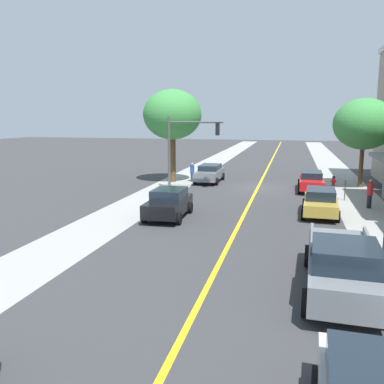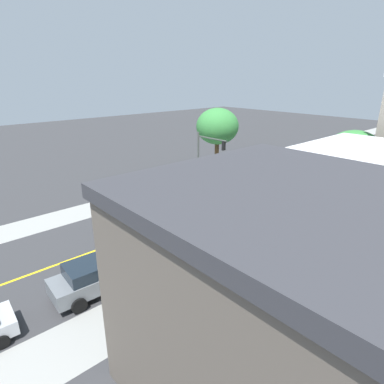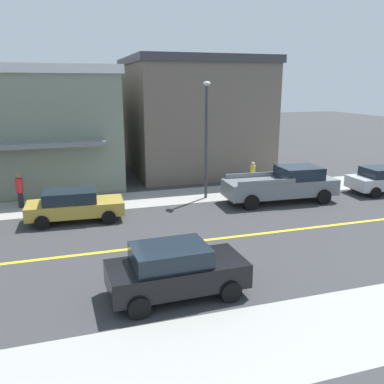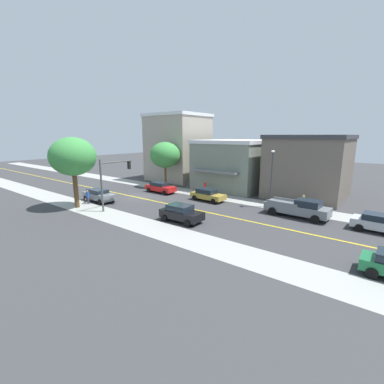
{
  "view_description": "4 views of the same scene",
  "coord_description": "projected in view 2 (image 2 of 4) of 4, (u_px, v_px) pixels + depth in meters",
  "views": [
    {
      "loc": [
        -2.53,
        32.46,
        5.5
      ],
      "look_at": [
        2.28,
        12.67,
        1.79
      ],
      "focal_mm": 38.55,
      "sensor_mm": 36.0,
      "label": 1
    },
    {
      "loc": [
        -18.71,
        25.91,
        11.19
      ],
      "look_at": [
        1.32,
        8.02,
        1.48
      ],
      "focal_mm": 30.02,
      "sensor_mm": 36.0,
      "label": 2
    },
    {
      "loc": [
        14.96,
        8.19,
        6.21
      ],
      "look_at": [
        -0.01,
        12.92,
        2.09
      ],
      "focal_mm": 38.49,
      "sensor_mm": 36.0,
      "label": 3
    },
    {
      "loc": [
        22.31,
        26.74,
        7.99
      ],
      "look_at": [
        -0.02,
        9.29,
        1.92
      ],
      "focal_mm": 24.87,
      "sensor_mm": 36.0,
      "label": 4
    }
  ],
  "objects": [
    {
      "name": "fire_hydrant",
      "position": [
        324.0,
        197.0,
        30.36
      ],
      "size": [
        0.44,
        0.24,
        0.83
      ],
      "color": "red",
      "rests_on": "ground"
    },
    {
      "name": "grey_sedan_right_curb",
      "position": [
        239.0,
        172.0,
        37.09
      ],
      "size": [
        2.07,
        4.65,
        1.48
      ],
      "rotation": [
        0.0,
        0.0,
        1.56
      ],
      "color": "slate",
      "rests_on": "ground"
    },
    {
      "name": "pale_office_building",
      "position": [
        288.0,
        300.0,
        10.91
      ],
      "size": [
        9.81,
        9.38,
        8.04
      ],
      "rotation": [
        0.0,
        0.0,
        -1.57
      ],
      "color": "#665B51",
      "rests_on": "ground"
    },
    {
      "name": "pedestrian_blue_shirt",
      "position": [
        229.0,
        169.0,
        38.08
      ],
      "size": [
        0.36,
        0.36,
        1.63
      ],
      "rotation": [
        0.0,
        0.0,
        2.75
      ],
      "color": "#33384C",
      "rests_on": "ground"
    },
    {
      "name": "street_tree_left_near",
      "position": [
        217.0,
        127.0,
        37.29
      ],
      "size": [
        4.92,
        4.92,
        7.81
      ],
      "color": "brown",
      "rests_on": "ground"
    },
    {
      "name": "street_tree_right_corner",
      "position": [
        353.0,
        154.0,
        27.3
      ],
      "size": [
        4.68,
        4.68,
        6.97
      ],
      "color": "brown",
      "rests_on": "ground"
    },
    {
      "name": "pedestrian_red_shirt",
      "position": [
        289.0,
        221.0,
        24.05
      ],
      "size": [
        0.36,
        0.36,
        1.8
      ],
      "rotation": [
        0.0,
        0.0,
        2.42
      ],
      "color": "black",
      "rests_on": "ground"
    },
    {
      "name": "pedestrian_yellow_shirt",
      "position": [
        140.0,
        296.0,
        15.91
      ],
      "size": [
        0.31,
        0.31,
        1.69
      ],
      "rotation": [
        0.0,
        0.0,
        1.55
      ],
      "color": "black",
      "rests_on": "ground"
    },
    {
      "name": "ground_plane",
      "position": [
        258.0,
        191.0,
        33.16
      ],
      "size": [
        140.0,
        140.0,
        0.0
      ],
      "primitive_type": "plane",
      "color": "#38383A"
    },
    {
      "name": "grey_pickup_truck",
      "position": [
        104.0,
        273.0,
        17.71
      ],
      "size": [
        2.53,
        6.17,
        1.9
      ],
      "rotation": [
        0.0,
        0.0,
        1.53
      ],
      "color": "slate",
      "rests_on": "ground"
    },
    {
      "name": "sidewalk_left",
      "position": [
        322.0,
        211.0,
        28.27
      ],
      "size": [
        3.28,
        126.0,
        0.01
      ],
      "primitive_type": "cube",
      "color": "#9E9E99",
      "rests_on": "ground"
    },
    {
      "name": "black_sedan_right_curb",
      "position": [
        146.0,
        199.0,
        28.7
      ],
      "size": [
        2.17,
        4.18,
        1.6
      ],
      "rotation": [
        0.0,
        0.0,
        1.6
      ],
      "color": "black",
      "rests_on": "ground"
    },
    {
      "name": "small_dog",
      "position": [
        235.0,
        172.0,
        38.68
      ],
      "size": [
        0.46,
        0.65,
        0.5
      ],
      "rotation": [
        0.0,
        0.0,
        4.24
      ],
      "color": "#4C3828",
      "rests_on": "ground"
    },
    {
      "name": "sidewalk_right",
      "position": [
        211.0,
        176.0,
        38.04
      ],
      "size": [
        3.28,
        126.0,
        0.01
      ],
      "primitive_type": "cube",
      "color": "#9E9E99",
      "rests_on": "ground"
    },
    {
      "name": "road_centerline_stripe",
      "position": [
        258.0,
        191.0,
        33.16
      ],
      "size": [
        0.2,
        126.0,
        0.0
      ],
      "primitive_type": "cube",
      "color": "yellow",
      "rests_on": "ground"
    },
    {
      "name": "gold_sedan_left_curb",
      "position": [
        235.0,
        220.0,
        24.63
      ],
      "size": [
        2.16,
        4.46,
        1.48
      ],
      "rotation": [
        0.0,
        0.0,
        1.53
      ],
      "color": "#B29338",
      "rests_on": "ground"
    },
    {
      "name": "parking_meter",
      "position": [
        291.0,
        210.0,
        26.22
      ],
      "size": [
        0.12,
        0.18,
        1.37
      ],
      "color": "#4C4C51",
      "rests_on": "ground"
    },
    {
      "name": "red_sedan_left_curb",
      "position": [
        291.0,
        195.0,
        29.78
      ],
      "size": [
        1.96,
        4.66,
        1.46
      ],
      "rotation": [
        0.0,
        0.0,
        1.56
      ],
      "color": "red",
      "rests_on": "ground"
    },
    {
      "name": "street_lamp",
      "position": [
        179.0,
        216.0,
        17.63
      ],
      "size": [
        0.7,
        0.36,
        6.38
      ],
      "color": "#38383D",
      "rests_on": "ground"
    },
    {
      "name": "traffic_light_mast",
      "position": [
        207.0,
        151.0,
        34.08
      ],
      "size": [
        4.22,
        0.32,
        5.56
      ],
      "rotation": [
        0.0,
        0.0,
        3.14
      ],
      "color": "#474C47",
      "rests_on": "ground"
    }
  ]
}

